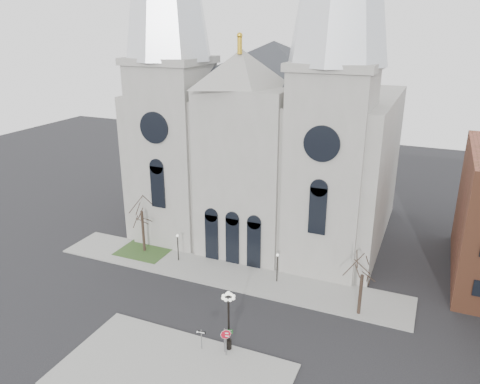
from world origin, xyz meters
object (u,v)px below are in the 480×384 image
at_px(stop_sign, 226,337).
at_px(one_way_sign, 201,336).
at_px(street_name_sign, 226,338).
at_px(globe_lamp, 229,313).

bearing_deg(stop_sign, one_way_sign, 169.67).
bearing_deg(stop_sign, street_name_sign, 107.36).
bearing_deg(one_way_sign, stop_sign, -5.05).
distance_m(stop_sign, street_name_sign, 0.61).
height_order(globe_lamp, one_way_sign, globe_lamp).
bearing_deg(one_way_sign, street_name_sign, 5.20).
distance_m(globe_lamp, street_name_sign, 2.19).
distance_m(one_way_sign, street_name_sign, 2.06).
xyz_separation_m(stop_sign, globe_lamp, (-0.13, 0.84, 1.69)).
relative_size(one_way_sign, street_name_sign, 0.83).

